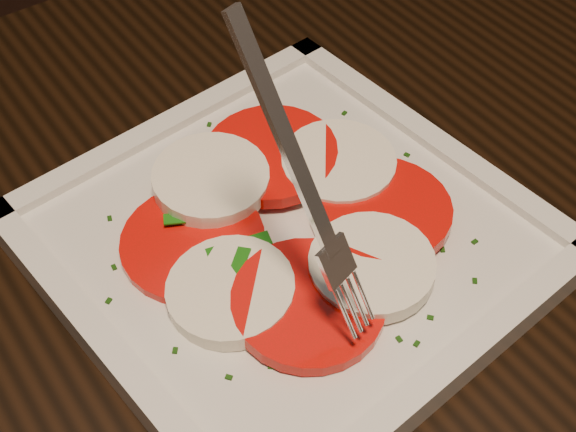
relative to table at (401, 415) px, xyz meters
name	(u,v)px	position (x,y,z in m)	size (l,w,h in m)	color
table	(401,415)	(0.00, 0.00, 0.00)	(1.26, 0.90, 0.75)	black
plate	(288,242)	(-0.02, 0.09, 0.11)	(0.25, 0.25, 0.01)	silver
caprese_salad	(288,224)	(-0.02, 0.09, 0.12)	(0.20, 0.20, 0.02)	red
fork	(286,174)	(-0.05, 0.05, 0.21)	(0.03, 0.08, 0.15)	white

